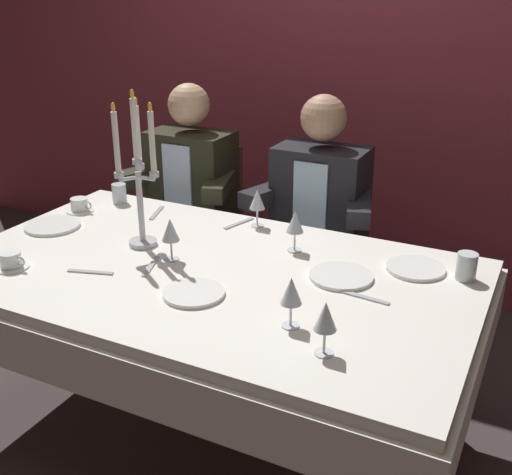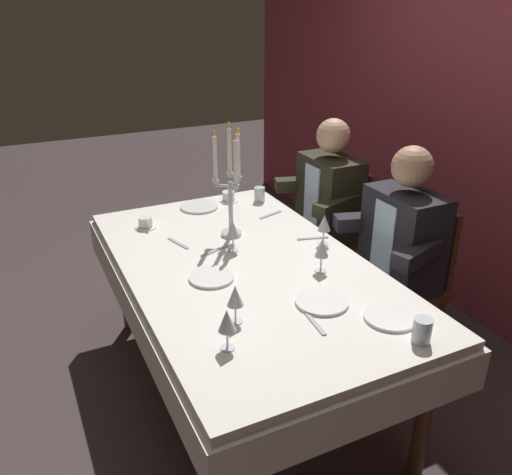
{
  "view_description": "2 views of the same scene",
  "coord_description": "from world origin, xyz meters",
  "px_view_note": "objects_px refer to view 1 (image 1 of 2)",
  "views": [
    {
      "loc": [
        1.07,
        -1.76,
        1.72
      ],
      "look_at": [
        0.18,
        0.03,
        0.88
      ],
      "focal_mm": 44.02,
      "sensor_mm": 36.0,
      "label": 1
    },
    {
      "loc": [
        2.04,
        -0.93,
        1.91
      ],
      "look_at": [
        0.09,
        0.01,
        0.92
      ],
      "focal_mm": 36.97,
      "sensor_mm": 36.0,
      "label": 2
    }
  ],
  "objects_px": {
    "wine_glass_1": "(170,231)",
    "wine_glass_0": "(295,223)",
    "water_tumbler_0": "(119,193)",
    "water_tumbler_1": "(467,266)",
    "dinner_plate_2": "(194,293)",
    "seated_diner_1": "(321,202)",
    "candelabra": "(138,178)",
    "wine_glass_3": "(257,201)",
    "wine_glass_2": "(291,293)",
    "wine_glass_4": "(325,318)",
    "dinner_plate_0": "(341,276)",
    "dinner_plate_1": "(415,268)",
    "dining_table": "(210,298)",
    "coffee_cup_0": "(80,205)",
    "seated_diner_0": "(193,181)",
    "dinner_plate_3": "(52,226)"
  },
  "relations": [
    {
      "from": "wine_glass_1",
      "to": "wine_glass_0",
      "type": "bearing_deg",
      "value": 36.73
    },
    {
      "from": "dinner_plate_2",
      "to": "coffee_cup_0",
      "type": "relative_size",
      "value": 1.58
    },
    {
      "from": "wine_glass_0",
      "to": "dinner_plate_1",
      "type": "bearing_deg",
      "value": 4.61
    },
    {
      "from": "candelabra",
      "to": "water_tumbler_1",
      "type": "height_order",
      "value": "candelabra"
    },
    {
      "from": "dinner_plate_0",
      "to": "wine_glass_0",
      "type": "xyz_separation_m",
      "value": [
        -0.24,
        0.15,
        0.11
      ]
    },
    {
      "from": "wine_glass_0",
      "to": "wine_glass_1",
      "type": "xyz_separation_m",
      "value": [
        -0.38,
        -0.28,
        0.0
      ]
    },
    {
      "from": "dinner_plate_1",
      "to": "wine_glass_1",
      "type": "xyz_separation_m",
      "value": [
        -0.84,
        -0.32,
        0.11
      ]
    },
    {
      "from": "wine_glass_3",
      "to": "water_tumbler_0",
      "type": "xyz_separation_m",
      "value": [
        -0.71,
        -0.02,
        -0.07
      ]
    },
    {
      "from": "water_tumbler_0",
      "to": "water_tumbler_1",
      "type": "relative_size",
      "value": 0.94
    },
    {
      "from": "wine_glass_0",
      "to": "wine_glass_2",
      "type": "bearing_deg",
      "value": -67.88
    },
    {
      "from": "wine_glass_0",
      "to": "candelabra",
      "type": "bearing_deg",
      "value": -158.96
    },
    {
      "from": "wine_glass_3",
      "to": "seated_diner_1",
      "type": "relative_size",
      "value": 0.13
    },
    {
      "from": "wine_glass_4",
      "to": "dinner_plate_0",
      "type": "bearing_deg",
      "value": 103.78
    },
    {
      "from": "seated_diner_1",
      "to": "candelabra",
      "type": "bearing_deg",
      "value": -118.18
    },
    {
      "from": "dinner_plate_2",
      "to": "wine_glass_2",
      "type": "bearing_deg",
      "value": -6.6
    },
    {
      "from": "wine_glass_3",
      "to": "seated_diner_1",
      "type": "distance_m",
      "value": 0.46
    },
    {
      "from": "water_tumbler_0",
      "to": "seated_diner_1",
      "type": "distance_m",
      "value": 0.95
    },
    {
      "from": "wine_glass_4",
      "to": "seated_diner_1",
      "type": "height_order",
      "value": "seated_diner_1"
    },
    {
      "from": "wine_glass_3",
      "to": "wine_glass_2",
      "type": "bearing_deg",
      "value": -56.64
    },
    {
      "from": "dinner_plate_2",
      "to": "water_tumbler_0",
      "type": "height_order",
      "value": "water_tumbler_0"
    },
    {
      "from": "candelabra",
      "to": "water_tumbler_0",
      "type": "height_order",
      "value": "candelabra"
    },
    {
      "from": "dining_table",
      "to": "wine_glass_0",
      "type": "distance_m",
      "value": 0.43
    },
    {
      "from": "wine_glass_3",
      "to": "coffee_cup_0",
      "type": "xyz_separation_m",
      "value": [
        -0.8,
        -0.19,
        -0.09
      ]
    },
    {
      "from": "wine_glass_2",
      "to": "dinner_plate_2",
      "type": "bearing_deg",
      "value": 173.4
    },
    {
      "from": "wine_glass_0",
      "to": "seated_diner_0",
      "type": "relative_size",
      "value": 0.13
    },
    {
      "from": "seated_diner_1",
      "to": "wine_glass_0",
      "type": "bearing_deg",
      "value": -78.48
    },
    {
      "from": "candelabra",
      "to": "dinner_plate_1",
      "type": "height_order",
      "value": "candelabra"
    },
    {
      "from": "wine_glass_3",
      "to": "seated_diner_1",
      "type": "xyz_separation_m",
      "value": [
        0.12,
        0.43,
        -0.12
      ]
    },
    {
      "from": "wine_glass_0",
      "to": "water_tumbler_0",
      "type": "height_order",
      "value": "wine_glass_0"
    },
    {
      "from": "candelabra",
      "to": "dinner_plate_0",
      "type": "relative_size",
      "value": 2.69
    },
    {
      "from": "dinner_plate_2",
      "to": "seated_diner_0",
      "type": "bearing_deg",
      "value": 122.06
    },
    {
      "from": "wine_glass_0",
      "to": "water_tumbler_1",
      "type": "distance_m",
      "value": 0.64
    },
    {
      "from": "water_tumbler_0",
      "to": "coffee_cup_0",
      "type": "distance_m",
      "value": 0.2
    },
    {
      "from": "wine_glass_1",
      "to": "seated_diner_0",
      "type": "relative_size",
      "value": 0.13
    },
    {
      "from": "dining_table",
      "to": "candelabra",
      "type": "distance_m",
      "value": 0.53
    },
    {
      "from": "seated_diner_1",
      "to": "coffee_cup_0",
      "type": "bearing_deg",
      "value": -146.04
    },
    {
      "from": "dinner_plate_1",
      "to": "seated_diner_0",
      "type": "bearing_deg",
      "value": 156.55
    },
    {
      "from": "wine_glass_3",
      "to": "water_tumbler_0",
      "type": "relative_size",
      "value": 1.8
    },
    {
      "from": "dinner_plate_3",
      "to": "seated_diner_0",
      "type": "distance_m",
      "value": 0.85
    },
    {
      "from": "candelabra",
      "to": "wine_glass_3",
      "type": "relative_size",
      "value": 3.71
    },
    {
      "from": "dinner_plate_2",
      "to": "wine_glass_1",
      "type": "bearing_deg",
      "value": 137.39
    },
    {
      "from": "dinner_plate_2",
      "to": "wine_glass_1",
      "type": "height_order",
      "value": "wine_glass_1"
    },
    {
      "from": "dinner_plate_3",
      "to": "wine_glass_2",
      "type": "height_order",
      "value": "wine_glass_2"
    },
    {
      "from": "dining_table",
      "to": "wine_glass_2",
      "type": "relative_size",
      "value": 11.83
    },
    {
      "from": "dinner_plate_0",
      "to": "dinner_plate_1",
      "type": "relative_size",
      "value": 1.06
    },
    {
      "from": "wine_glass_1",
      "to": "water_tumbler_1",
      "type": "bearing_deg",
      "value": 17.68
    },
    {
      "from": "dinner_plate_1",
      "to": "wine_glass_2",
      "type": "distance_m",
      "value": 0.63
    },
    {
      "from": "dining_table",
      "to": "seated_diner_0",
      "type": "distance_m",
      "value": 1.09
    },
    {
      "from": "candelabra",
      "to": "coffee_cup_0",
      "type": "xyz_separation_m",
      "value": [
        -0.49,
        0.19,
        -0.25
      ]
    },
    {
      "from": "dinner_plate_2",
      "to": "seated_diner_1",
      "type": "height_order",
      "value": "seated_diner_1"
    }
  ]
}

